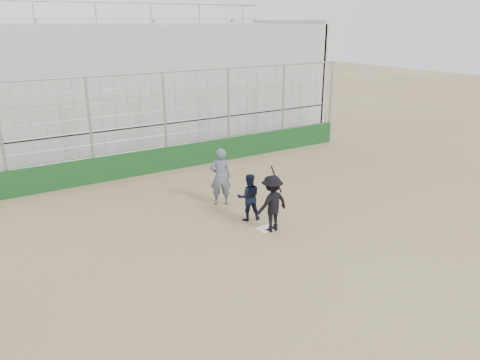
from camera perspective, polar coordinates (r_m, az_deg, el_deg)
ground at (r=14.05m, az=3.10°, el=-6.00°), size 90.00×90.00×0.00m
home_plate at (r=14.04m, az=3.10°, el=-5.96°), size 0.44×0.44×0.02m
backstop at (r=19.50m, az=-8.95°, el=3.93°), size 18.10×0.25×4.04m
bleachers at (r=23.68m, az=-14.20°, el=11.06°), size 20.25×6.70×6.98m
batter_at_plate at (r=13.66m, az=3.91°, el=-2.86°), size 1.15×0.80×1.86m
catcher_crouched at (r=14.46m, az=1.07°, el=-3.01°), size 0.88×0.79×1.03m
umpire at (r=15.58m, az=-2.39°, el=0.05°), size 0.84×0.70×1.76m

